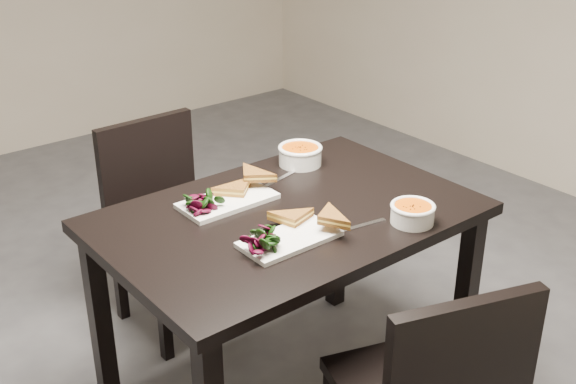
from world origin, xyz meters
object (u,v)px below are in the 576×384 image
object	(u,v)px
soup_bowl_far	(300,154)
plate_far	(228,201)
chair_far	(164,212)
plate_near	(290,239)
table	(288,238)
soup_bowl_near	(413,212)

from	to	relation	value
soup_bowl_far	plate_far	bearing A→B (deg)	-165.38
chair_far	plate_far	xyz separation A→B (m)	(-0.05, -0.55, 0.27)
plate_near	soup_bowl_far	bearing A→B (deg)	47.33
table	plate_near	distance (m)	0.22
table	soup_bowl_near	bearing A→B (deg)	-49.90
table	plate_far	distance (m)	0.24
table	soup_bowl_far	world-z (taller)	soup_bowl_far
soup_bowl_near	soup_bowl_far	distance (m)	0.58
plate_near	soup_bowl_near	xyz separation A→B (m)	(0.38, -0.15, 0.03)
soup_bowl_far	table	bearing A→B (deg)	-135.37
table	plate_near	world-z (taller)	plate_near
table	soup_bowl_far	bearing A→B (deg)	44.63
plate_near	plate_far	size ratio (longest dim) A/B	0.94
plate_near	soup_bowl_far	size ratio (longest dim) A/B	1.84
soup_bowl_near	plate_far	xyz separation A→B (m)	(-0.37, 0.48, -0.03)
table	chair_far	distance (m)	0.74
plate_far	soup_bowl_far	distance (m)	0.41
table	plate_near	xyz separation A→B (m)	(-0.12, -0.16, 0.11)
chair_far	soup_bowl_near	size ratio (longest dim) A/B	5.99
plate_near	plate_far	distance (m)	0.33
chair_far	plate_near	distance (m)	0.92
table	soup_bowl_near	distance (m)	0.42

